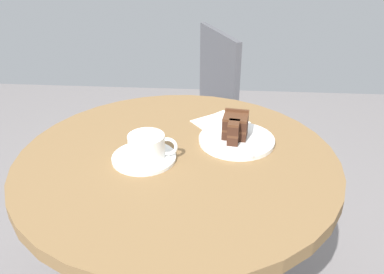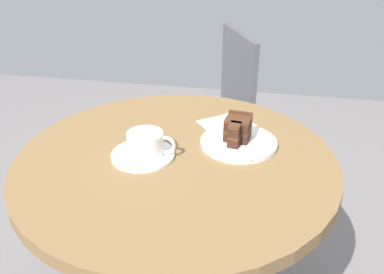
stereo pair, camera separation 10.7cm
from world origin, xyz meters
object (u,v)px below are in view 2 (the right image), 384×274
Objects in this scene: teaspoon at (124,150)px; coffee_cup at (146,143)px; saucer at (143,155)px; fork at (254,150)px; cake_slice at (237,129)px; napkin at (227,124)px; cafe_chair at (216,108)px; cake_plate at (239,142)px.

coffee_cup is at bearing -113.37° from teaspoon.
fork is (0.28, 0.06, 0.01)m from saucer.
saucer is 1.30× the size of coffee_cup.
cake_slice is (0.23, 0.11, 0.04)m from saucer.
cake_slice is at bearing 26.52° from coffee_cup.
teaspoon is at bearing 178.33° from saucer.
saucer reaches higher than napkin.
saucer is 0.20× the size of cafe_chair.
saucer is 0.79× the size of cake_plate.
cafe_chair is at bearing 83.06° from saucer.
cake_slice is at bearing -70.46° from napkin.
teaspoon reaches higher than cake_plate.
fork reaches higher than napkin.
coffee_cup is at bearing -60.96° from fork.
coffee_cup is 1.32× the size of cake_slice.
cafe_chair reaches higher than cake_plate.
fork is 0.74× the size of napkin.
cafe_chair is at bearing 83.78° from coffee_cup.
coffee_cup is 0.68× the size of napkin.
cake_slice reaches higher than cake_plate.
cake_slice is at bearing -93.07° from teaspoon.
fork is at bearing -46.61° from cake_slice.
teaspoon is at bearing -62.80° from fork.
teaspoon is at bearing -178.59° from coffee_cup.
napkin is (0.19, 0.22, -0.04)m from coffee_cup.
fork is (0.33, 0.06, 0.00)m from teaspoon.
saucer is 0.89× the size of napkin.
coffee_cup is at bearing -155.08° from cake_plate.
cake_plate is (0.23, 0.11, -0.03)m from coffee_cup.
cake_slice is (0.28, 0.11, 0.03)m from teaspoon.
coffee_cup is 1.35× the size of teaspoon.
teaspoon is 0.69× the size of fork.
saucer is 0.29m from fork.
saucer is 0.04m from coffee_cup.
teaspoon is 0.45× the size of cake_plate.
fork is (0.05, -0.05, -0.03)m from cake_slice.
cake_plate is at bearing -12.87° from cafe_chair.
teaspoon is (-0.05, 0.00, 0.01)m from saucer.
cake_slice reaches higher than coffee_cup.
cake_plate is at bearing -94.32° from teaspoon.
saucer is 1.76× the size of teaspoon.
napkin is at bearing 111.47° from cake_plate.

